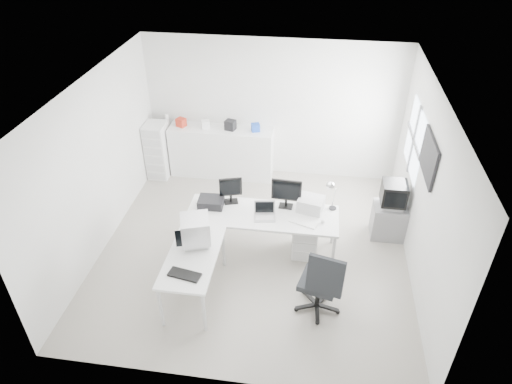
# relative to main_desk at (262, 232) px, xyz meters

# --- Properties ---
(floor) EXTENTS (5.00, 5.00, 0.01)m
(floor) POSITION_rel_main_desk_xyz_m (-0.13, 0.03, -0.38)
(floor) COLOR beige
(floor) RESTS_ON ground
(ceiling) EXTENTS (5.00, 5.00, 0.01)m
(ceiling) POSITION_rel_main_desk_xyz_m (-0.13, 0.03, 2.42)
(ceiling) COLOR white
(ceiling) RESTS_ON back_wall
(back_wall) EXTENTS (5.00, 0.02, 2.80)m
(back_wall) POSITION_rel_main_desk_xyz_m (-0.13, 2.53, 1.02)
(back_wall) COLOR silver
(back_wall) RESTS_ON floor
(left_wall) EXTENTS (0.02, 5.00, 2.80)m
(left_wall) POSITION_rel_main_desk_xyz_m (-2.63, 0.03, 1.02)
(left_wall) COLOR silver
(left_wall) RESTS_ON floor
(right_wall) EXTENTS (0.02, 5.00, 2.80)m
(right_wall) POSITION_rel_main_desk_xyz_m (2.37, 0.03, 1.02)
(right_wall) COLOR silver
(right_wall) RESTS_ON floor
(window) EXTENTS (0.02, 1.20, 1.10)m
(window) POSITION_rel_main_desk_xyz_m (2.35, 1.23, 1.23)
(window) COLOR white
(window) RESTS_ON right_wall
(wall_picture) EXTENTS (0.04, 0.90, 0.60)m
(wall_picture) POSITION_rel_main_desk_xyz_m (2.34, 0.13, 1.52)
(wall_picture) COLOR black
(wall_picture) RESTS_ON right_wall
(main_desk) EXTENTS (2.40, 0.80, 0.75)m
(main_desk) POSITION_rel_main_desk_xyz_m (0.00, 0.00, 0.00)
(main_desk) COLOR silver
(main_desk) RESTS_ON floor
(side_desk) EXTENTS (0.70, 1.40, 0.75)m
(side_desk) POSITION_rel_main_desk_xyz_m (-0.85, -1.10, 0.00)
(side_desk) COLOR silver
(side_desk) RESTS_ON floor
(drawer_pedestal) EXTENTS (0.40, 0.50, 0.60)m
(drawer_pedestal) POSITION_rel_main_desk_xyz_m (0.70, 0.05, -0.08)
(drawer_pedestal) COLOR silver
(drawer_pedestal) RESTS_ON floor
(inkjet_printer) EXTENTS (0.41, 0.33, 0.14)m
(inkjet_printer) POSITION_rel_main_desk_xyz_m (-0.85, 0.10, 0.45)
(inkjet_printer) COLOR black
(inkjet_printer) RESTS_ON main_desk
(lcd_monitor_small) EXTENTS (0.41, 0.30, 0.46)m
(lcd_monitor_small) POSITION_rel_main_desk_xyz_m (-0.55, 0.25, 0.61)
(lcd_monitor_small) COLOR black
(lcd_monitor_small) RESTS_ON main_desk
(lcd_monitor_large) EXTENTS (0.49, 0.22, 0.50)m
(lcd_monitor_large) POSITION_rel_main_desk_xyz_m (0.35, 0.25, 0.62)
(lcd_monitor_large) COLOR black
(lcd_monitor_large) RESTS_ON main_desk
(laptop) EXTENTS (0.37, 0.38, 0.22)m
(laptop) POSITION_rel_main_desk_xyz_m (0.05, -0.10, 0.48)
(laptop) COLOR #B7B7BA
(laptop) RESTS_ON main_desk
(white_keyboard) EXTENTS (0.45, 0.27, 0.02)m
(white_keyboard) POSITION_rel_main_desk_xyz_m (0.65, -0.15, 0.38)
(white_keyboard) COLOR silver
(white_keyboard) RESTS_ON main_desk
(white_mouse) EXTENTS (0.06, 0.06, 0.06)m
(white_mouse) POSITION_rel_main_desk_xyz_m (0.95, -0.10, 0.41)
(white_mouse) COLOR silver
(white_mouse) RESTS_ON main_desk
(laser_printer) EXTENTS (0.45, 0.41, 0.22)m
(laser_printer) POSITION_rel_main_desk_xyz_m (0.75, 0.22, 0.49)
(laser_printer) COLOR silver
(laser_printer) RESTS_ON main_desk
(desk_lamp) EXTENTS (0.18, 0.18, 0.46)m
(desk_lamp) POSITION_rel_main_desk_xyz_m (1.10, 0.30, 0.61)
(desk_lamp) COLOR silver
(desk_lamp) RESTS_ON main_desk
(crt_monitor) EXTENTS (0.48, 0.48, 0.44)m
(crt_monitor) POSITION_rel_main_desk_xyz_m (-0.85, -0.85, 0.60)
(crt_monitor) COLOR #B7B7BA
(crt_monitor) RESTS_ON side_desk
(black_keyboard) EXTENTS (0.46, 0.25, 0.03)m
(black_keyboard) POSITION_rel_main_desk_xyz_m (-0.85, -1.50, 0.39)
(black_keyboard) COLOR black
(black_keyboard) RESTS_ON side_desk
(office_chair) EXTENTS (0.81, 0.81, 1.15)m
(office_chair) POSITION_rel_main_desk_xyz_m (0.95, -1.12, 0.20)
(office_chair) COLOR #232528
(office_chair) RESTS_ON floor
(tv_cabinet) EXTENTS (0.56, 0.46, 0.61)m
(tv_cabinet) POSITION_rel_main_desk_xyz_m (2.09, 0.70, -0.07)
(tv_cabinet) COLOR gray
(tv_cabinet) RESTS_ON floor
(crt_tv) EXTENTS (0.50, 0.48, 0.45)m
(crt_tv) POSITION_rel_main_desk_xyz_m (2.09, 0.70, 0.46)
(crt_tv) COLOR black
(crt_tv) RESTS_ON tv_cabinet
(sideboard) EXTENTS (2.09, 0.52, 1.04)m
(sideboard) POSITION_rel_main_desk_xyz_m (-1.14, 2.27, 0.15)
(sideboard) COLOR silver
(sideboard) RESTS_ON floor
(clutter_box_a) EXTENTS (0.22, 0.21, 0.17)m
(clutter_box_a) POSITION_rel_main_desk_xyz_m (-1.94, 2.27, 0.75)
(clutter_box_a) COLOR red
(clutter_box_a) RESTS_ON sideboard
(clutter_box_b) EXTENTS (0.19, 0.18, 0.16)m
(clutter_box_b) POSITION_rel_main_desk_xyz_m (-1.44, 2.27, 0.75)
(clutter_box_b) COLOR silver
(clutter_box_b) RESTS_ON sideboard
(clutter_box_c) EXTENTS (0.23, 0.22, 0.19)m
(clutter_box_c) POSITION_rel_main_desk_xyz_m (-0.94, 2.27, 0.77)
(clutter_box_c) COLOR black
(clutter_box_c) RESTS_ON sideboard
(clutter_box_d) EXTENTS (0.19, 0.18, 0.16)m
(clutter_box_d) POSITION_rel_main_desk_xyz_m (-0.44, 2.27, 0.75)
(clutter_box_d) COLOR #1944B2
(clutter_box_d) RESTS_ON sideboard
(clutter_bottle) EXTENTS (0.07, 0.07, 0.22)m
(clutter_bottle) POSITION_rel_main_desk_xyz_m (-2.24, 2.31, 0.78)
(clutter_bottle) COLOR silver
(clutter_bottle) RESTS_ON sideboard
(filing_cabinet) EXTENTS (0.41, 0.49, 1.17)m
(filing_cabinet) POSITION_rel_main_desk_xyz_m (-2.41, 2.04, 0.21)
(filing_cabinet) COLOR silver
(filing_cabinet) RESTS_ON floor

